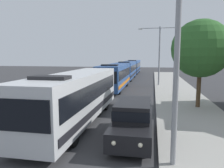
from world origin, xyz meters
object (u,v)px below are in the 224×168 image
at_px(bus_lead, 77,95).
at_px(streetlamp_near, 179,13).
at_px(bus_fourth_in_line, 133,66).
at_px(bus_middle, 127,70).
at_px(streetlamp_mid, 160,49).
at_px(bus_second_in_line, 115,76).
at_px(roadside_tree, 201,49).
at_px(white_suv, 133,119).

relative_size(bus_lead, streetlamp_near, 1.30).
relative_size(bus_fourth_in_line, streetlamp_near, 1.32).
relative_size(bus_middle, bus_fourth_in_line, 1.03).
bearing_deg(bus_lead, streetlamp_mid, 72.79).
distance_m(bus_second_in_line, bus_fourth_in_line, 25.36).
relative_size(bus_lead, bus_middle, 0.96).
relative_size(streetlamp_near, roadside_tree, 1.34).
bearing_deg(streetlamp_mid, bus_lead, -107.21).
height_order(white_suv, streetlamp_near, streetlamp_near).
distance_m(bus_middle, streetlamp_mid, 10.28).
bearing_deg(bus_middle, bus_second_in_line, -90.00).
relative_size(streetlamp_near, streetlamp_mid, 1.14).
height_order(bus_second_in_line, streetlamp_mid, streetlamp_mid).
height_order(bus_lead, bus_second_in_line, same).
bearing_deg(bus_fourth_in_line, bus_middle, -90.00).
xyz_separation_m(bus_second_in_line, streetlamp_near, (5.40, -18.11, 3.86)).
bearing_deg(bus_fourth_in_line, roadside_tree, -76.50).
height_order(bus_fourth_in_line, streetlamp_mid, streetlamp_mid).
height_order(streetlamp_mid, roadside_tree, streetlamp_mid).
distance_m(bus_fourth_in_line, streetlamp_mid, 22.22).
distance_m(white_suv, streetlamp_mid, 20.12).
distance_m(bus_lead, roadside_tree, 9.95).
height_order(bus_second_in_line, bus_middle, same).
xyz_separation_m(bus_fourth_in_line, streetlamp_mid, (5.40, -21.30, 3.30)).
height_order(bus_fourth_in_line, roadside_tree, roadside_tree).
relative_size(bus_second_in_line, roadside_tree, 1.61).
distance_m(bus_fourth_in_line, streetlamp_near, 43.97).
bearing_deg(white_suv, roadside_tree, 58.25).
height_order(white_suv, roadside_tree, roadside_tree).
relative_size(bus_second_in_line, streetlamp_mid, 1.37).
bearing_deg(bus_lead, bus_second_in_line, 90.00).
height_order(bus_middle, white_suv, bus_middle).
bearing_deg(streetlamp_near, bus_fourth_in_line, 97.08).
bearing_deg(white_suv, bus_fourth_in_line, 95.16).
xyz_separation_m(bus_lead, bus_fourth_in_line, (0.00, 38.73, 0.00)).
distance_m(bus_middle, streetlamp_near, 31.00).
xyz_separation_m(white_suv, roadside_tree, (4.42, 7.15, 3.62)).
bearing_deg(bus_middle, streetlamp_mid, -56.34).
relative_size(bus_lead, bus_second_in_line, 1.09).
xyz_separation_m(white_suv, streetlamp_near, (1.70, -2.52, 4.51)).
bearing_deg(streetlamp_near, roadside_tree, 74.27).
xyz_separation_m(bus_second_in_line, bus_fourth_in_line, (0.00, 25.36, 0.00)).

